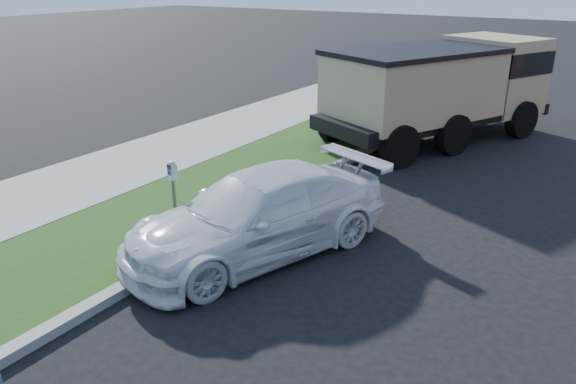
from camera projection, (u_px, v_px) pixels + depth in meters
The scene contains 5 objects.
ground at pixel (328, 287), 8.92m from camera, with size 120.00×120.00×0.00m, color black.
streetside at pixel (164, 181), 13.28m from camera, with size 6.12×50.00×0.15m.
parking_meter at pixel (173, 180), 10.28m from camera, with size 0.21×0.17×1.36m.
white_wagon at pixel (261, 213), 9.85m from camera, with size 2.02×4.98×1.44m, color white.
dump_truck at pixel (444, 85), 16.36m from camera, with size 5.30×7.71×2.85m.
Camera 1 is at (3.69, -6.85, 4.67)m, focal length 35.00 mm.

